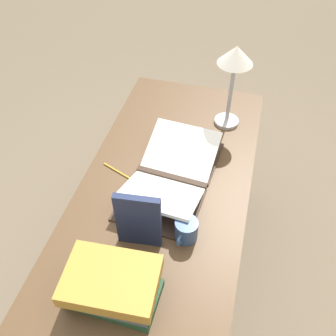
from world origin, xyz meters
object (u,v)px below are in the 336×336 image
Objects in this scene: book_stack_tall at (112,286)px; book_standing_upright at (138,221)px; coffee_mug at (186,230)px; reading_lamp at (235,65)px; open_book at (172,174)px; pencil at (118,171)px.

book_standing_upright is (-0.21, 0.02, 0.05)m from book_stack_tall.
coffee_mug is at bearing 147.89° from book_stack_tall.
reading_lamp is at bearing 159.23° from book_standing_upright.
book_standing_upright reaches higher than book_stack_tall.
reading_lamp is (-0.42, 0.16, 0.28)m from open_book.
book_standing_upright reaches higher than open_book.
book_standing_upright is 1.68× the size of pencil.
open_book is at bearing -155.46° from coffee_mug.
book_stack_tall is 0.22m from book_standing_upright.
book_standing_upright is 0.37m from pencil.
reading_lamp reaches higher than pencil.
reading_lamp reaches higher than coffee_mug.
pencil is at bearing -152.68° from book_standing_upright.
pencil is at bearing -41.96° from reading_lamp.
open_book is at bearing 174.23° from book_stack_tall.
book_standing_upright is 0.62× the size of reading_lamp.
book_standing_upright is at bearing -1.24° from open_book.
coffee_mug is (0.25, 0.12, 0.01)m from open_book.
pencil is (0.02, -0.23, -0.03)m from open_book.
pencil is (-0.51, -0.17, -0.06)m from book_stack_tall.
book_standing_upright is at bearing 32.92° from pencil.
pencil is at bearing -80.78° from open_book.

